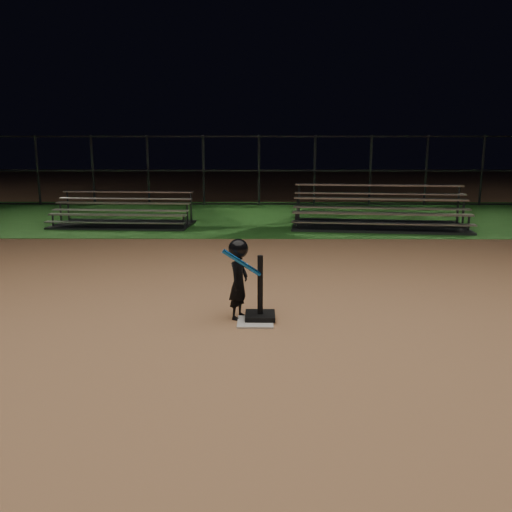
# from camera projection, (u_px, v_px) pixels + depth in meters

# --- Properties ---
(ground) EXTENTS (80.00, 80.00, 0.00)m
(ground) POSITION_uv_depth(u_px,v_px,m) (255.00, 323.00, 6.71)
(ground) COLOR #AE794F
(ground) RESTS_ON ground
(grass_strip) EXTENTS (60.00, 8.00, 0.01)m
(grass_strip) POSITION_uv_depth(u_px,v_px,m) (259.00, 216.00, 16.49)
(grass_strip) COLOR #21591C
(grass_strip) RESTS_ON ground
(home_plate) EXTENTS (0.45, 0.45, 0.02)m
(home_plate) POSITION_uv_depth(u_px,v_px,m) (255.00, 322.00, 6.70)
(home_plate) COLOR beige
(home_plate) RESTS_ON ground
(batting_tee) EXTENTS (0.38, 0.38, 0.82)m
(batting_tee) POSITION_uv_depth(u_px,v_px,m) (260.00, 307.00, 6.79)
(batting_tee) COLOR black
(batting_tee) RESTS_ON home_plate
(child_batter) EXTENTS (0.50, 0.44, 1.04)m
(child_batter) POSITION_uv_depth(u_px,v_px,m) (239.00, 277.00, 6.78)
(child_batter) COLOR black
(child_batter) RESTS_ON ground
(bleacher_left) EXTENTS (3.79, 2.03, 0.90)m
(bleacher_left) POSITION_uv_depth(u_px,v_px,m) (123.00, 219.00, 14.55)
(bleacher_left) COLOR #B8B8BD
(bleacher_left) RESTS_ON ground
(bleacher_right) EXTENTS (4.76, 2.75, 1.11)m
(bleacher_right) POSITION_uv_depth(u_px,v_px,m) (378.00, 219.00, 14.23)
(bleacher_right) COLOR #A2A2A7
(bleacher_right) RESTS_ON ground
(backstop_fence) EXTENTS (20.08, 0.08, 2.50)m
(backstop_fence) POSITION_uv_depth(u_px,v_px,m) (259.00, 171.00, 19.16)
(backstop_fence) COLOR #38383D
(backstop_fence) RESTS_ON ground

